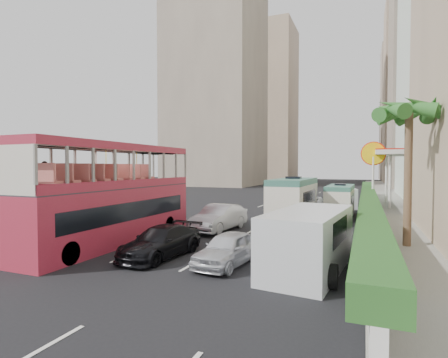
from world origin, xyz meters
The scene contains 20 objects.
ground_plane centered at (0.00, 0.00, 0.00)m, with size 200.00×200.00×0.00m, color black.
double_decker_bus centered at (-6.00, 0.00, 2.53)m, with size 2.50×11.00×5.06m, color #B4273D.
car_silver_lane_a centered at (-2.29, 5.13, 0.00)m, with size 1.67×4.79×1.58m, color silver.
car_silver_lane_b centered at (0.94, -1.58, 0.00)m, with size 1.54×3.82×1.30m, color silver.
car_black centered at (-2.20, -1.53, 0.00)m, with size 1.83×4.51×1.31m, color black.
van_asset centered at (1.25, 16.54, 0.00)m, with size 2.45×5.31×1.47m, color silver.
minibus_near centered at (1.18, 10.62, 1.52)m, with size 2.29×6.86×3.04m, color silver.
minibus_far centered at (4.14, 14.31, 1.22)m, with size 1.84×5.51×2.44m, color silver.
panel_van_near centered at (4.02, -1.10, 1.13)m, with size 2.26×5.65×2.26m, color silver.
panel_van_far centered at (3.99, 21.47, 0.93)m, with size 1.85×4.63×1.85m, color silver.
sidewalk centered at (9.00, 25.00, 0.09)m, with size 6.00×120.00×0.18m, color #99968C.
kerb_wall centered at (6.20, 14.00, 0.68)m, with size 0.30×44.00×1.00m, color silver.
hedge centered at (6.20, 14.00, 1.53)m, with size 1.10×44.00×0.70m, color #2D6626.
palm_tree centered at (7.80, 4.00, 3.38)m, with size 0.36×0.36×6.40m, color brown.
shell_station centered at (10.00, 23.00, 2.75)m, with size 6.50×8.00×5.50m, color silver.
tower_mid centered at (18.00, 58.00, 25.00)m, with size 16.00×16.00×50.00m, color tan.
tower_far_a centered at (17.00, 82.00, 22.00)m, with size 14.00×14.00×44.00m, color tan.
tower_far_b centered at (17.00, 104.00, 20.00)m, with size 14.00×14.00×40.00m, color tan.
tower_left_a centered at (-24.00, 55.00, 26.00)m, with size 18.00×18.00×52.00m, color tan.
tower_left_b centered at (-22.00, 90.00, 23.00)m, with size 16.00×16.00×46.00m, color tan.
Camera 1 is at (5.94, -14.36, 3.89)m, focal length 28.00 mm.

